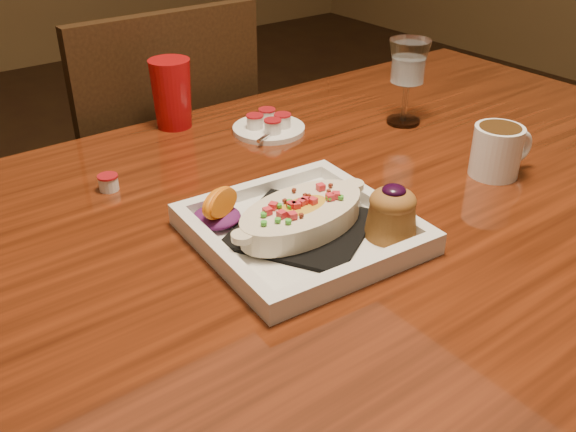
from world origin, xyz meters
TOP-DOWN VIEW (x-y plane):
  - table at (0.00, 0.00)m, footprint 1.50×0.90m
  - chair_far at (-0.00, 0.63)m, footprint 0.42×0.42m
  - plate at (-0.10, -0.06)m, footprint 0.28×0.28m
  - coffee_mug at (0.25, -0.08)m, footprint 0.11×0.08m
  - goblet at (0.30, 0.16)m, footprint 0.07×0.07m
  - saucer at (0.07, 0.27)m, footprint 0.13×0.13m
  - creamer_loose at (-0.25, 0.23)m, footprint 0.03×0.03m
  - red_tumbler at (-0.05, 0.40)m, footprint 0.07×0.07m

SIDE VIEW (x-z plane):
  - chair_far at x=0.00m, z-range 0.04..0.97m
  - table at x=0.00m, z-range 0.28..1.03m
  - saucer at x=0.07m, z-range 0.72..0.81m
  - creamer_loose at x=-0.25m, z-range 0.75..0.77m
  - plate at x=-0.10m, z-range 0.73..0.82m
  - coffee_mug at x=0.25m, z-range 0.75..0.83m
  - red_tumbler at x=-0.05m, z-range 0.75..0.87m
  - goblet at x=0.30m, z-range 0.78..0.94m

